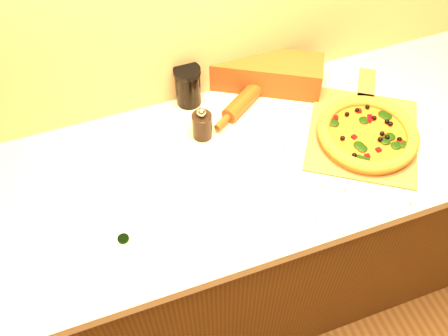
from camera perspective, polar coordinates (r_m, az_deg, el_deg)
The scene contains 9 objects.
cabinet at distance 1.91m, azimuth 1.83°, elevation -7.97°, with size 2.80×0.65×0.86m, color #4B2810.
countertop at distance 1.54m, azimuth 2.25°, elevation 0.39°, with size 2.84×0.68×0.04m, color beige.
pizza_peel at distance 1.66m, azimuth 15.58°, elevation 4.09°, with size 0.48×0.53×0.01m.
pizza at distance 1.62m, azimuth 16.07°, elevation 3.77°, with size 0.31×0.31×0.04m.
bottle_cap at distance 1.39m, azimuth -11.43°, elevation -7.91°, with size 0.03×0.03×0.01m, color black.
pepper_grinder at distance 1.55m, azimuth -2.52°, elevation 4.95°, with size 0.06×0.06×0.12m.
rolling_pin at distance 1.69m, azimuth 3.09°, elevation 8.54°, with size 0.33×0.24×0.05m.
bread_bag at distance 1.72m, azimuth 4.35°, elevation 10.94°, with size 0.40×0.13×0.11m, color #642E13.
dark_jar at distance 1.65m, azimuth -4.13°, elevation 9.35°, with size 0.09×0.09×0.14m.
Camera 1 is at (-0.38, 0.55, 2.09)m, focal length 40.00 mm.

